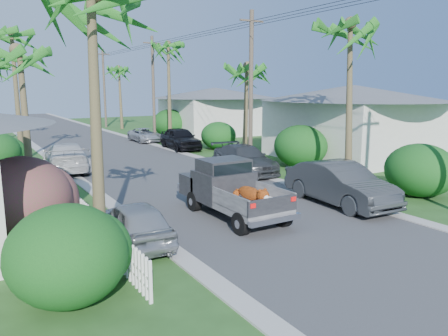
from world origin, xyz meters
TOP-DOWN VIEW (x-y plane):
  - ground at (0.00, 0.00)m, footprint 120.00×120.00m
  - road at (0.00, 25.00)m, footprint 8.00×100.00m
  - curb_left at (-4.30, 25.00)m, footprint 0.60×100.00m
  - curb_right at (4.30, 25.00)m, footprint 0.60×100.00m
  - pickup_truck at (-0.97, 4.95)m, footprint 1.98×5.12m
  - parked_car_rn at (3.60, 3.77)m, footprint 2.14×5.26m
  - parked_car_rm at (4.05, 11.33)m, footprint 2.55×5.31m
  - parked_car_rf at (5.00, 21.46)m, footprint 2.32×4.98m
  - parked_car_rd at (4.38, 27.27)m, footprint 1.93×4.17m
  - parked_car_ln at (-5.00, 3.76)m, footprint 1.74×3.95m
  - parked_car_lf at (-4.33, 16.80)m, footprint 2.90×5.79m
  - palm_l_b at (-6.80, 12.00)m, footprint 4.40×4.40m
  - palm_l_c at (-6.00, 22.00)m, footprint 4.40×4.40m
  - palm_r_a at (6.30, 6.00)m, footprint 4.40×4.40m
  - palm_r_b at (6.60, 15.00)m, footprint 4.40×4.40m
  - palm_r_c at (6.20, 26.00)m, footprint 4.40×4.40m
  - palm_r_d at (6.50, 40.00)m, footprint 4.40×4.40m
  - shrub_l_a at (-7.50, 1.00)m, footprint 2.60×2.86m
  - shrub_l_b at (-7.80, 6.00)m, footprint 3.00×3.30m
  - shrub_l_c at (-7.40, 10.00)m, footprint 2.40×2.64m
  - shrub_r_a at (7.60, 3.00)m, footprint 2.80×3.08m
  - shrub_r_b at (7.80, 11.00)m, footprint 3.00×3.30m
  - shrub_r_c at (7.50, 20.00)m, footprint 2.60×2.86m
  - shrub_r_d at (8.00, 30.00)m, footprint 3.20×3.52m
  - picket_fence at (-6.00, 5.50)m, footprint 0.10×11.00m
  - house_right_near at (13.00, 12.00)m, footprint 8.00×9.00m
  - house_right_far at (13.00, 30.00)m, footprint 9.00×8.00m
  - utility_pole_b at (5.60, 13.00)m, footprint 1.60×0.26m
  - utility_pole_c at (5.60, 28.00)m, footprint 1.60×0.26m
  - utility_pole_d at (5.60, 43.00)m, footprint 1.60×0.26m

SIDE VIEW (x-z plane):
  - ground at x=0.00m, z-range 0.00..0.00m
  - road at x=0.00m, z-range 0.00..0.02m
  - curb_left at x=-4.30m, z-range 0.00..0.06m
  - curb_right at x=4.30m, z-range 0.00..0.06m
  - picket_fence at x=-6.00m, z-range 0.00..1.00m
  - parked_car_rd at x=4.38m, z-range 0.00..1.16m
  - parked_car_ln at x=-5.00m, z-range 0.00..1.32m
  - parked_car_rm at x=4.05m, z-range 0.00..1.49m
  - parked_car_lf at x=-4.33m, z-range 0.00..1.61m
  - parked_car_rf at x=5.00m, z-range 0.00..1.65m
  - parked_car_rn at x=3.60m, z-range 0.00..1.70m
  - shrub_l_c at x=-7.40m, z-range 0.00..2.00m
  - pickup_truck at x=-0.97m, z-range -0.02..2.04m
  - shrub_r_c at x=7.50m, z-range 0.00..2.10m
  - shrub_l_a at x=-7.50m, z-range 0.00..2.20m
  - shrub_r_a at x=7.60m, z-range 0.00..2.30m
  - shrub_r_b at x=7.80m, z-range 0.00..2.50m
  - shrub_l_b at x=-7.80m, z-range 0.00..2.60m
  - shrub_r_d at x=8.00m, z-range 0.00..2.60m
  - house_right_far at x=13.00m, z-range -0.18..4.42m
  - house_right_near at x=13.00m, z-range -0.18..4.62m
  - utility_pole_b at x=5.60m, z-range 0.10..9.10m
  - utility_pole_c at x=5.60m, z-range 0.10..9.10m
  - utility_pole_d at x=5.60m, z-range 0.10..9.10m
  - palm_r_b at x=6.60m, z-range 2.35..9.55m
  - palm_l_b at x=-6.80m, z-range 2.44..9.85m
  - palm_r_d at x=6.50m, z-range 2.73..10.74m
  - palm_r_a at x=6.30m, z-range 3.07..11.78m
  - palm_l_c at x=-6.00m, z-range 3.31..12.51m
  - palm_r_c at x=6.20m, z-range 3.41..12.81m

